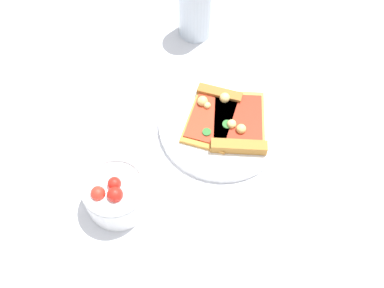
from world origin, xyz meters
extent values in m
plane|color=silver|center=(0.00, 0.00, 0.00)|extent=(2.40, 2.40, 0.00)
cylinder|color=white|center=(0.01, -0.01, 0.01)|extent=(0.24, 0.24, 0.01)
cube|color=gold|center=(-0.02, 0.00, 0.02)|extent=(0.16, 0.16, 0.01)
cube|color=#B77A33|center=(0.01, 0.05, 0.02)|extent=(0.09, 0.07, 0.02)
cube|color=#B22D19|center=(-0.02, 0.00, 0.02)|extent=(0.14, 0.14, 0.00)
cylinder|color=#2D722D|center=(0.01, 0.00, 0.03)|extent=(0.02, 0.02, 0.00)
sphere|color=#EAD172|center=(-0.01, 0.02, 0.03)|extent=(0.02, 0.02, 0.02)
sphere|color=#F2D87F|center=(0.00, 0.01, 0.03)|extent=(0.02, 0.02, 0.02)
sphere|color=#F2D87F|center=(-0.02, -0.05, 0.03)|extent=(0.02, 0.02, 0.02)
cube|color=gold|center=(0.02, -0.03, 0.02)|extent=(0.15, 0.15, 0.01)
cube|color=#A36B2D|center=(-0.02, -0.07, 0.02)|extent=(0.07, 0.08, 0.02)
cube|color=red|center=(0.02, -0.03, 0.02)|extent=(0.13, 0.13, 0.00)
sphere|color=#F2D87F|center=(0.01, -0.05, 0.03)|extent=(0.01, 0.01, 0.01)
sphere|color=#EAD172|center=(0.02, -0.07, 0.03)|extent=(0.02, 0.02, 0.02)
cylinder|color=#2D722D|center=(0.05, -0.01, 0.03)|extent=(0.02, 0.02, 0.00)
cylinder|color=white|center=(0.24, 0.02, 0.03)|extent=(0.11, 0.11, 0.06)
torus|color=white|center=(0.24, 0.02, 0.06)|extent=(0.11, 0.11, 0.01)
sphere|color=red|center=(0.24, 0.02, 0.07)|extent=(0.02, 0.02, 0.02)
sphere|color=red|center=(0.24, 0.04, 0.07)|extent=(0.03, 0.03, 0.03)
sphere|color=red|center=(0.27, 0.02, 0.06)|extent=(0.02, 0.02, 0.02)
cylinder|color=silver|center=(-0.08, -0.25, 0.07)|extent=(0.07, 0.07, 0.13)
cylinder|color=#592D0F|center=(-0.08, -0.25, 0.06)|extent=(0.06, 0.06, 0.12)
camera|label=1|loc=(0.29, 0.34, 0.69)|focal=41.06mm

